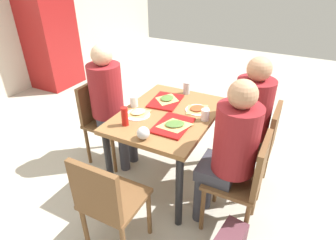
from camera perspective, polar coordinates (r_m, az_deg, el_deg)
The scene contains 23 objects.
ground_plane at distance 2.93m, azimuth 0.00°, elevation -11.66°, with size 10.00×10.00×0.02m, color #B2AD9E.
main_table at distance 2.54m, azimuth 0.00°, elevation -0.62°, with size 1.06×0.79×0.75m.
chair_near_left at distance 2.22m, azimuth 15.35°, elevation -11.30°, with size 0.40×0.40×0.87m.
chair_near_right at distance 2.64m, azimuth 18.03°, elevation -4.27°, with size 0.40×0.40×0.87m.
chair_far_side at distance 3.00m, azimuth -13.44°, elevation 0.71°, with size 0.40×0.40×0.87m.
chair_left_end at distance 2.02m, azimuth -12.28°, elevation -15.72°, with size 0.40×0.40×0.87m.
person_in_red at distance 2.09m, azimuth 12.52°, elevation -5.20°, with size 0.32×0.42×1.28m.
person_in_brown_jacket at distance 2.54m, azimuth 15.82°, elevation 1.09°, with size 0.32×0.42×1.28m.
person_far_side at distance 2.80m, azimuth -11.79°, elevation 4.48°, with size 0.32×0.42×1.28m.
tray_red_near at distance 2.29m, azimuth 1.00°, elevation -1.07°, with size 0.36×0.26×0.02m, color #B21414.
tray_red_far at distance 2.68m, azimuth -0.47°, elevation 3.89°, with size 0.36×0.26×0.02m, color #B21414.
paper_plate_center at distance 2.46m, azimuth -6.22°, elevation 1.08°, with size 0.22×0.22×0.01m, color white.
paper_plate_near_edge at distance 2.54m, azimuth 6.03°, elevation 2.03°, with size 0.22×0.22×0.01m, color white.
pizza_slice_a at distance 2.27m, azimuth 1.40°, elevation -0.90°, with size 0.27×0.28×0.02m.
pizza_slice_b at distance 2.69m, azimuth -0.20°, elevation 4.40°, with size 0.23×0.20×0.02m.
pizza_slice_c at distance 2.47m, azimuth -6.10°, elevation 1.48°, with size 0.24×0.23×0.02m.
pizza_slice_d at distance 2.54m, azimuth 6.01°, elevation 2.30°, with size 0.25×0.24×0.02m.
plastic_cup_a at distance 2.60m, azimuth -6.93°, elevation 3.80°, with size 0.07×0.07×0.10m, color white.
plastic_cup_b at distance 2.37m, azimuth 7.58°, elevation 1.05°, with size 0.07×0.07×0.10m, color white.
soda_can at distance 2.84m, azimuth 3.79°, elevation 6.55°, with size 0.07×0.07×0.12m, color #B7BCC6.
condiment_bottle at distance 2.30m, azimuth -8.80°, elevation 0.73°, with size 0.06×0.06×0.16m, color red.
foil_bundle at distance 2.12m, azimuth -5.06°, elevation -2.66°, with size 0.10×0.10×0.10m, color silver.
drink_fridge at distance 5.15m, azimuth -23.15°, elevation 16.69°, with size 0.70×0.60×1.90m, color maroon.
Camera 1 is at (-1.95, -0.99, 1.94)m, focal length 29.93 mm.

